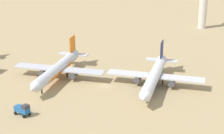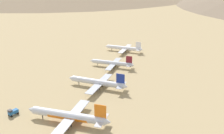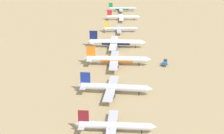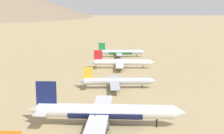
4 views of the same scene
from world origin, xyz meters
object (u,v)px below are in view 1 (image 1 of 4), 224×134
at_px(parked_jet_3, 58,69).
at_px(control_tower, 204,2).
at_px(parked_jet_4, 155,76).
at_px(service_truck, 23,109).

relative_size(parked_jet_3, control_tower, 1.60).
bearing_deg(parked_jet_3, parked_jet_4, 92.99).
distance_m(parked_jet_3, service_truck, 32.11).
bearing_deg(parked_jet_4, service_truck, -46.90).
relative_size(parked_jet_3, service_truck, 7.95).
bearing_deg(service_truck, control_tower, 159.60).
relative_size(parked_jet_4, service_truck, 7.93).
bearing_deg(parked_jet_3, control_tower, 153.30).
bearing_deg(control_tower, parked_jet_4, -7.64).
bearing_deg(control_tower, service_truck, -20.40).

